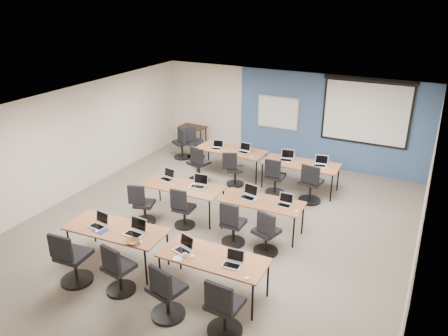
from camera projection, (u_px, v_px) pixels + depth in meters
The scene contains 58 objects.
floor at pixel (218, 225), 9.69m from camera, with size 8.00×9.00×0.02m, color #6B6354.
ceiling at pixel (217, 107), 8.65m from camera, with size 8.00×9.00×0.02m, color white.
wall_back at pixel (288, 117), 12.87m from camera, with size 8.00×0.04×2.70m, color beige.
wall_front at pixel (51, 294), 5.46m from camera, with size 8.00×0.04×2.70m, color beige.
wall_left at pixel (75, 141), 10.84m from camera, with size 0.04×9.00×2.70m, color beige.
wall_right at pixel (423, 210), 7.50m from camera, with size 0.04×9.00×2.70m, color beige.
blue_accent_panel at pixel (330, 122), 12.33m from camera, with size 5.50×0.04×2.70m, color #3D5977.
whiteboard at pixel (278, 113), 12.90m from camera, with size 1.28×0.03×0.98m.
projector_screen at pixel (366, 108), 11.67m from camera, with size 2.40×0.10×1.82m.
training_table_front_left at pixel (116, 230), 8.16m from camera, with size 1.93×0.81×0.73m.
training_table_front_right at pixel (213, 259), 7.30m from camera, with size 1.86×0.77×0.73m.
training_table_mid_left at pixel (182, 187), 9.91m from camera, with size 1.88×0.78×0.73m.
training_table_mid_right at pixel (262, 203), 9.20m from camera, with size 1.74×0.73×0.73m.
training_table_back_left at pixel (231, 151), 12.10m from camera, with size 1.94×0.81×0.73m.
training_table_back_right at pixel (301, 165), 11.16m from camera, with size 1.94×0.81×0.73m.
laptop_0 at pixel (99, 223), 8.21m from camera, with size 0.33×0.28×0.25m.
mouse_0 at pixel (97, 231), 8.03m from camera, with size 0.06×0.09×0.03m, color white.
task_chair_0 at pixel (72, 262), 7.65m from camera, with size 0.58×0.58×1.05m.
laptop_1 at pixel (136, 230), 7.96m from camera, with size 0.36×0.31×0.27m.
mouse_1 at pixel (141, 242), 7.69m from camera, with size 0.05×0.09×0.03m, color white.
task_chair_1 at pixel (118, 273), 7.41m from camera, with size 0.51×0.51×0.99m.
laptop_2 at pixel (184, 247), 7.45m from camera, with size 0.32×0.27×0.24m.
mouse_2 at pixel (192, 256), 7.29m from camera, with size 0.07×0.10×0.04m, color white.
task_chair_2 at pixel (166, 296), 6.83m from camera, with size 0.56×0.56×1.03m.
laptop_3 at pixel (233, 261), 7.07m from camera, with size 0.31×0.26×0.23m.
mouse_3 at pixel (247, 278), 6.74m from camera, with size 0.06×0.09×0.03m, color white.
task_chair_3 at pixel (223, 311), 6.50m from camera, with size 0.55×0.55×1.03m.
laptop_4 at pixel (168, 177), 10.21m from camera, with size 0.32×0.27×0.24m.
mouse_4 at pixel (172, 184), 9.93m from camera, with size 0.06×0.10×0.03m, color white.
task_chair_4 at pixel (143, 207), 9.67m from camera, with size 0.48×0.46×0.95m.
laptop_5 at pixel (199, 184), 9.84m from camera, with size 0.35×0.30×0.27m.
mouse_5 at pixel (208, 191), 9.62m from camera, with size 0.06×0.09×0.03m, color white.
task_chair_5 at pixel (183, 211), 9.48m from camera, with size 0.46×0.46×0.95m.
laptop_6 at pixel (249, 194), 9.33m from camera, with size 0.35×0.30×0.27m.
mouse_6 at pixel (255, 200), 9.22m from camera, with size 0.06×0.10×0.03m, color white.
task_chair_6 at pixel (232, 227), 8.83m from camera, with size 0.49×0.49×0.98m.
laptop_7 at pixel (285, 202), 9.00m from camera, with size 0.30×0.26×0.23m.
mouse_7 at pixel (297, 211), 8.74m from camera, with size 0.06×0.10×0.03m, color white.
task_chair_7 at pixel (266, 236), 8.51m from camera, with size 0.51×0.50×0.98m.
laptop_8 at pixel (217, 147), 12.12m from camera, with size 0.30×0.26×0.23m.
mouse_8 at pixel (219, 151), 11.95m from camera, with size 0.06×0.10×0.03m, color white.
task_chair_8 at pixel (198, 167), 11.72m from camera, with size 0.56×0.55×1.03m.
laptop_9 at pixel (244, 150), 11.87m from camera, with size 0.32×0.28×0.25m.
mouse_9 at pixel (252, 157), 11.53m from camera, with size 0.06×0.10×0.04m, color white.
task_chair_9 at pixel (234, 172), 11.49m from camera, with size 0.50×0.47×0.95m.
laptop_10 at pixel (287, 158), 11.33m from camera, with size 0.35×0.29×0.26m.
mouse_10 at pixel (288, 162), 11.17m from camera, with size 0.07×0.10×0.04m, color white.
task_chair_10 at pixel (274, 180), 11.00m from camera, with size 0.50×0.50×0.98m.
laptop_11 at pixel (321, 163), 10.98m from camera, with size 0.33×0.28×0.25m.
mouse_11 at pixel (324, 168), 10.82m from camera, with size 0.06×0.10×0.04m, color white.
task_chair_11 at pixel (310, 186), 10.56m from camera, with size 0.55×0.55×1.03m.
blue_mousepad at pixel (100, 231), 8.07m from camera, with size 0.26×0.21×0.01m, color navy.
snack_bowl at pixel (133, 242), 7.65m from camera, with size 0.26×0.26×0.06m, color olive.
snack_plate at pixel (178, 259), 7.23m from camera, with size 0.17×0.17×0.01m, color white.
coffee_cup at pixel (185, 256), 7.25m from camera, with size 0.06×0.06×0.06m, color white.
utility_table at pixel (193, 129), 14.05m from camera, with size 0.86×0.48×0.75m.
spare_chair_a at pixel (194, 145), 13.32m from camera, with size 0.62×0.53×1.01m.
spare_chair_b at pixel (182, 146), 13.30m from camera, with size 0.58×0.52×1.00m.
Camera 1 is at (3.94, -7.48, 4.91)m, focal length 35.00 mm.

